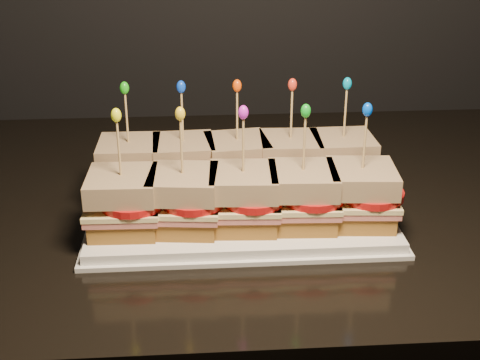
{
  "coord_description": "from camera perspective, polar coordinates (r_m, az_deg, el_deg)",
  "views": [
    {
      "loc": [
        -0.26,
        0.78,
        1.28
      ],
      "look_at": [
        -0.2,
        1.57,
        0.93
      ],
      "focal_mm": 50.0,
      "sensor_mm": 36.0,
      "label": 1
    }
  ],
  "objects": [
    {
      "name": "sandwich_0_tomato",
      "position": [
        0.91,
        -8.64,
        1.22
      ],
      "size": [
        0.08,
        0.08,
        0.01
      ],
      "primitive_type": "cylinder",
      "color": "red",
      "rests_on": "sandwich_0_cheese"
    },
    {
      "name": "sandwich_1_ham",
      "position": [
        0.92,
        -4.78,
        0.65
      ],
      "size": [
        0.09,
        0.09,
        0.01
      ],
      "primitive_type": "cube",
      "rotation": [
        0.0,
        0.0,
        0.05
      ],
      "color": "#B95450",
      "rests_on": "sandwich_1_bread_bot"
    },
    {
      "name": "granite_slab",
      "position": [
        0.97,
        -3.03,
        -2.14
      ],
      "size": [
        2.3,
        0.71,
        0.04
      ],
      "primitive_type": "cube",
      "color": "black",
      "rests_on": "cabinet"
    },
    {
      "name": "sandwich_9_pick",
      "position": [
        0.82,
        10.58,
        2.94
      ],
      "size": [
        0.0,
        0.0,
        0.09
      ],
      "primitive_type": "cylinder",
      "color": "tan",
      "rests_on": "sandwich_9_bread_top"
    },
    {
      "name": "sandwich_5_ham",
      "position": [
        0.83,
        -9.89,
        -2.53
      ],
      "size": [
        0.09,
        0.09,
        0.01
      ],
      "primitive_type": "cube",
      "rotation": [
        0.0,
        0.0,
        -0.02
      ],
      "color": "#B95450",
      "rests_on": "sandwich_5_bread_bot"
    },
    {
      "name": "sandwich_3_ham",
      "position": [
        0.93,
        4.26,
        0.91
      ],
      "size": [
        0.09,
        0.09,
        0.01
      ],
      "primitive_type": "cube",
      "rotation": [
        0.0,
        0.0,
        -0.04
      ],
      "color": "#B95450",
      "rests_on": "sandwich_3_bread_bot"
    },
    {
      "name": "sandwich_3_cheese",
      "position": [
        0.93,
        4.27,
        1.31
      ],
      "size": [
        0.09,
        0.09,
        0.01
      ],
      "primitive_type": "cube",
      "rotation": [
        0.0,
        0.0,
        -0.04
      ],
      "color": "#F0DB92",
      "rests_on": "sandwich_3_ham"
    },
    {
      "name": "sandwich_5_tomato",
      "position": [
        0.82,
        -9.16,
        -1.79
      ],
      "size": [
        0.08,
        0.08,
        0.01
      ],
      "primitive_type": "cylinder",
      "color": "red",
      "rests_on": "sandwich_5_cheese"
    },
    {
      "name": "sandwich_2_ham",
      "position": [
        0.92,
        -0.24,
        0.78
      ],
      "size": [
        0.1,
        0.09,
        0.01
      ],
      "primitive_type": "cube",
      "rotation": [
        0.0,
        0.0,
        0.12
      ],
      "color": "#B95450",
      "rests_on": "sandwich_2_bread_bot"
    },
    {
      "name": "platter_rim",
      "position": [
        0.89,
        0.0,
        -3.04
      ],
      "size": [
        0.4,
        0.25,
        0.01
      ],
      "primitive_type": "cube",
      "color": "white",
      "rests_on": "granite_slab"
    },
    {
      "name": "sandwich_6_bread_top",
      "position": [
        0.81,
        -4.9,
        -0.31
      ],
      "size": [
        0.09,
        0.09,
        0.03
      ],
      "primitive_type": "cube",
      "rotation": [
        0.0,
        0.0,
        -0.1
      ],
      "color": "#4E280F",
      "rests_on": "sandwich_6_tomato"
    },
    {
      "name": "sandwich_6_frill",
      "position": [
        0.78,
        -5.13,
        5.66
      ],
      "size": [
        0.01,
        0.01,
        0.02
      ],
      "primitive_type": "ellipsoid",
      "color": "yellow",
      "rests_on": "sandwich_6_pick"
    },
    {
      "name": "sandwich_8_frill",
      "position": [
        0.79,
        5.63,
        5.89
      ],
      "size": [
        0.01,
        0.01,
        0.02
      ],
      "primitive_type": "ellipsoid",
      "color": "#10A81D",
      "rests_on": "sandwich_8_pick"
    },
    {
      "name": "sandwich_5_bread_top",
      "position": [
        0.81,
        -10.05,
        -0.46
      ],
      "size": [
        0.08,
        0.08,
        0.03
      ],
      "primitive_type": "cube",
      "rotation": [
        0.0,
        0.0,
        -0.02
      ],
      "color": "#4E280F",
      "rests_on": "sandwich_5_tomato"
    },
    {
      "name": "sandwich_6_pick",
      "position": [
        0.79,
        -5.01,
        2.57
      ],
      "size": [
        0.0,
        0.0,
        0.09
      ],
      "primitive_type": "cylinder",
      "color": "tan",
      "rests_on": "sandwich_6_bread_top"
    },
    {
      "name": "sandwich_1_tomato",
      "position": [
        0.91,
        -4.06,
        1.36
      ],
      "size": [
        0.08,
        0.08,
        0.01
      ],
      "primitive_type": "cylinder",
      "color": "red",
      "rests_on": "sandwich_1_cheese"
    },
    {
      "name": "sandwich_0_cheese",
      "position": [
        0.92,
        -9.33,
        0.92
      ],
      "size": [
        0.09,
        0.09,
        0.01
      ],
      "primitive_type": "cube",
      "rotation": [
        0.0,
        0.0,
        -0.01
      ],
      "color": "#F0DB92",
      "rests_on": "sandwich_0_ham"
    },
    {
      "name": "sandwich_5_frill",
      "position": [
        0.78,
        -10.52,
        5.47
      ],
      "size": [
        0.01,
        0.01,
        0.02
      ],
      "primitive_type": "ellipsoid",
      "color": "yellow",
      "rests_on": "sandwich_5_pick"
    },
    {
      "name": "sandwich_4_ham",
      "position": [
        0.94,
        8.66,
        1.03
      ],
      "size": [
        0.09,
        0.09,
        0.01
      ],
      "primitive_type": "cube",
      "rotation": [
        0.0,
        0.0,
        0.02
      ],
      "color": "#B95450",
      "rests_on": "sandwich_4_bread_bot"
    },
    {
      "name": "sandwich_4_bread_bot",
      "position": [
        0.95,
        8.6,
        0.19
      ],
      "size": [
        0.08,
        0.08,
        0.02
      ],
      "primitive_type": "cube",
      "rotation": [
        0.0,
        0.0,
        0.02
      ],
      "color": "#57340F",
      "rests_on": "platter"
    },
    {
      "name": "sandwich_7_tomato",
      "position": [
        0.81,
        1.14,
        -1.49
      ],
      "size": [
        0.08,
        0.08,
        0.01
      ],
      "primitive_type": "cylinder",
      "color": "red",
      "rests_on": "sandwich_7_cheese"
    },
    {
      "name": "sandwich_1_pick",
      "position": [
        0.89,
        -4.95,
        5.16
      ],
      "size": [
        0.0,
        0.0,
        0.09
      ],
      "primitive_type": "cylinder",
      "color": "tan",
      "rests_on": "sandwich_1_bread_top"
    },
    {
      "name": "sandwich_7_cheese",
      "position": [
        0.82,
        0.27,
        -1.81
      ],
      "size": [
        0.09,
        0.09,
        0.01
      ],
      "primitive_type": "cube",
      "rotation": [
        0.0,
        0.0,
        -0.06
      ],
      "color": "#F0DB92",
      "rests_on": "sandwich_7_ham"
    },
    {
      "name": "sandwich_6_cheese",
      "position": [
        0.82,
        -4.84,
        -1.96
      ],
      "size": [
        0.1,
        0.1,
        0.01
      ],
      "primitive_type": "cube",
      "rotation": [
        0.0,
        0.0,
        -0.1
      ],
      "color": "#F0DB92",
      "rests_on": "sandwich_6_ham"
    },
    {
      "name": "sandwich_8_pick",
      "position": [
        0.8,
        5.5,
        2.84
      ],
      "size": [
        0.0,
        0.0,
        0.09
      ],
      "primitive_type": "cylinder",
      "color": "tan",
      "rests_on": "sandwich_8_bread_top"
    },
    {
      "name": "sandwich_4_tomato",
      "position": [
        0.94,
        9.51,
        1.71
      ],
      "size": [
        0.08,
        0.08,
        0.01
      ],
      "primitive_type": "cylinder",
      "color": "red",
      "rests_on": "sandwich_4_cheese"
    },
    {
      "name": "sandwich_7_bread_bot",
      "position": [
        0.83,
        0.27,
        -3.17
      ],
      "size": [
        0.08,
        0.08,
        0.02
      ],
      "primitive_type": "cube",
      "rotation": [
        0.0,
        0.0,
        -0.06
      ],
      "color": "#57340F",
      "rests_on": "platter"
    },
    {
      "name": "sandwich_2_cheese",
      "position": [
        0.92,
        -0.24,
        1.18
      ],
      "size": [
        0.1,
        0.1,
        0.01
      ],
      "primitive_type": "cube",
      "rotation": [
        0.0,
        0.0,
        0.12
      ],
      "color": "#F0DB92",
      "rests_on": "sandwich_2_ham"
    },
    {
      "name": "sandwich_2_pick",
      "position": [
        0.9,
        -0.25,
        5.29
      ],
      "size": [
        0.0,
        0.0,
        0.09
      ],
      "primitive_type": "cylinder",
      "color": "tan",
      "rests_on": "sandwich_2_bread_top"
    },
    {
      "name": "sandwich_7_frill",
      "position": [
        0.78,
        0.28,
        5.8
      ],
      "size": [
        0.01,
        0.01,
        0.02
      ],
      "primitive_type": "ellipsoid",
      "color": "#D21ED6",
      "rests_on": "sandwich_7_pick"
    },
    {
      "name": "sandwich_2_bread_bot",
      "position": [
        0.93,
        -0.24,
        -0.07
      ],
      "size": [
        0.09,
        0.09,
        0.02
      ],
      "primitive_type": "cube",
      "rotation": [
        0.0,
        0.0,
        0.12
      ],
      "color": "#57340F",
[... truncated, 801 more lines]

